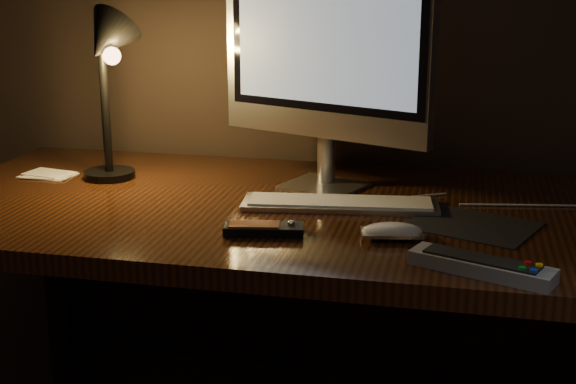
% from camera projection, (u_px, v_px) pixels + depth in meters
% --- Properties ---
extents(desk, '(1.60, 0.75, 0.75)m').
position_uv_depth(desk, '(313.00, 253.00, 1.72)').
color(desk, '#371B0C').
rests_on(desk, ground).
extents(monitor, '(0.47, 0.21, 0.52)m').
position_uv_depth(monitor, '(325.00, 47.00, 1.66)').
color(monitor, silver).
rests_on(monitor, desk).
extents(keyboard, '(0.40, 0.16, 0.01)m').
position_uv_depth(keyboard, '(340.00, 203.00, 1.61)').
color(keyboard, silver).
rests_on(keyboard, desk).
extents(mousepad, '(0.27, 0.25, 0.00)m').
position_uv_depth(mousepad, '(472.00, 225.00, 1.49)').
color(mousepad, black).
rests_on(mousepad, desk).
extents(mouse, '(0.12, 0.08, 0.02)m').
position_uv_depth(mouse, '(392.00, 233.00, 1.42)').
color(mouse, white).
rests_on(mouse, desk).
extents(media_remote, '(0.15, 0.08, 0.03)m').
position_uv_depth(media_remote, '(264.00, 229.00, 1.45)').
color(media_remote, black).
rests_on(media_remote, desk).
extents(tv_remote, '(0.23, 0.14, 0.03)m').
position_uv_depth(tv_remote, '(481.00, 266.00, 1.26)').
color(tv_remote, gray).
rests_on(tv_remote, desk).
extents(papers, '(0.12, 0.09, 0.01)m').
position_uv_depth(papers, '(48.00, 175.00, 1.85)').
color(papers, white).
rests_on(papers, desk).
extents(desk_lamp, '(0.18, 0.20, 0.39)m').
position_uv_depth(desk_lamp, '(107.00, 64.00, 1.72)').
color(desk_lamp, black).
rests_on(desk_lamp, desk).
extents(cable, '(0.51, 0.17, 0.00)m').
position_uv_depth(cable, '(454.00, 204.00, 1.62)').
color(cable, white).
rests_on(cable, desk).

